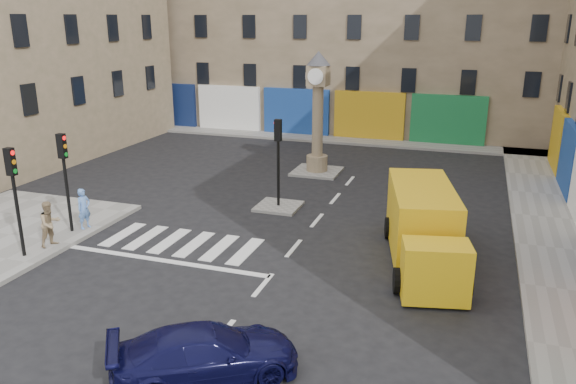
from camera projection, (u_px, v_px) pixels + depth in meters
The scene contains 15 objects.
ground at pixel (251, 300), 16.19m from camera, with size 120.00×120.00×0.00m, color black.
sidewalk_right at pixel (545, 218), 22.55m from camera, with size 2.60×30.00×0.15m, color gray.
sidewalk_far at pixel (322, 138), 37.46m from camera, with size 32.00×2.40×0.15m, color gray.
island_near at pixel (278, 206), 24.02m from camera, with size 1.80×1.80×0.12m, color gray.
island_far at pixel (317, 171), 29.44m from camera, with size 2.40×2.40×0.12m, color gray.
building_far at pixel (345, 7), 40.19m from camera, with size 32.00×10.00×17.00m, color gray.
building_left at pixel (9, 23), 30.62m from camera, with size 8.00×20.00×15.00m, color #9D8367.
traffic_light_left_near at pixel (14, 185), 18.13m from camera, with size 0.28×0.22×3.70m.
traffic_light_left_far at pixel (64, 167), 20.30m from camera, with size 0.28×0.22×3.70m.
traffic_light_island at pixel (278, 149), 23.26m from camera, with size 0.28×0.22×3.70m.
clock_pillar at pixel (318, 105), 28.40m from camera, with size 1.20×1.20×6.10m.
navy_sedan at pixel (206, 353), 12.57m from camera, with size 1.71×4.20×1.22m, color #0B0B32.
yellow_van at pixel (423, 227), 18.55m from camera, with size 3.34×6.78×2.37m.
pedestrian_blue at pixel (84, 209), 21.10m from camera, with size 0.57×0.37×1.55m, color #6393E4.
pedestrian_tan at pixel (50, 224), 19.45m from camera, with size 0.79×0.61×1.62m, color #9B825F.
Camera 1 is at (5.68, -13.41, 7.82)m, focal length 35.00 mm.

